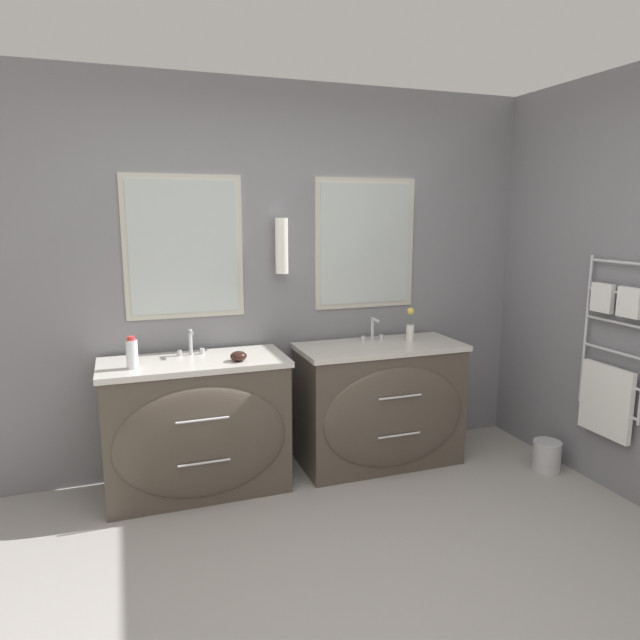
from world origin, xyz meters
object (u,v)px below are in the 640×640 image
object	(u,v)px
toiletry_bottle	(132,354)
vanity_left	(197,426)
waste_bin	(547,455)
amenity_bowl	(238,356)
flower_vase	(410,327)
vanity_right	(381,404)

from	to	relation	value
toiletry_bottle	vanity_left	bearing A→B (deg)	8.24
toiletry_bottle	waste_bin	xyz separation A→B (m)	(2.66, -0.43, -0.83)
vanity_left	amenity_bowl	xyz separation A→B (m)	(0.25, -0.09, 0.45)
vanity_left	flower_vase	xyz separation A→B (m)	(1.52, 0.08, 0.52)
vanity_right	waste_bin	world-z (taller)	vanity_right
vanity_right	toiletry_bottle	bearing A→B (deg)	-178.16
vanity_right	amenity_bowl	world-z (taller)	amenity_bowl
vanity_left	vanity_right	size ratio (longest dim) A/B	1.00
toiletry_bottle	waste_bin	world-z (taller)	toiletry_bottle
toiletry_bottle	amenity_bowl	bearing A→B (deg)	-3.34
vanity_right	amenity_bowl	size ratio (longest dim) A/B	11.18
amenity_bowl	waste_bin	bearing A→B (deg)	-10.92
vanity_right	vanity_left	bearing A→B (deg)	180.00
amenity_bowl	waste_bin	xyz separation A→B (m)	(2.04, -0.39, -0.78)
toiletry_bottle	amenity_bowl	size ratio (longest dim) A/B	1.87
vanity_right	flower_vase	size ratio (longest dim) A/B	4.81
vanity_left	toiletry_bottle	world-z (taller)	toiletry_bottle
flower_vase	waste_bin	size ratio (longest dim) A/B	1.14
amenity_bowl	vanity_left	bearing A→B (deg)	160.94
vanity_right	waste_bin	distance (m)	1.18
vanity_left	flower_vase	size ratio (longest dim) A/B	4.81
vanity_left	waste_bin	distance (m)	2.37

